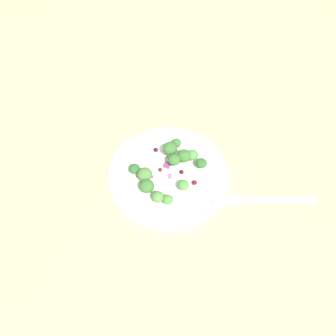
{
  "coord_description": "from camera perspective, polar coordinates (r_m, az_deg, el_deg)",
  "views": [
    {
      "loc": [
        32.99,
        20.93,
        58.29
      ],
      "look_at": [
        0.54,
        -2.43,
        2.7
      ],
      "focal_mm": 36.81,
      "sensor_mm": 36.0,
      "label": 1
    }
  ],
  "objects": [
    {
      "name": "ground_plane",
      "position": [
        0.71,
        1.85,
        -2.39
      ],
      "size": [
        180.0,
        180.0,
        2.0
      ],
      "primitive_type": "cube",
      "color": "tan"
    },
    {
      "name": "plate",
      "position": [
        0.7,
        0.0,
        -0.88
      ],
      "size": [
        24.53,
        24.53,
        1.7
      ],
      "color": "white",
      "rests_on": "ground_plane"
    },
    {
      "name": "dressing_pool",
      "position": [
        0.7,
        0.0,
        -0.67
      ],
      "size": [
        14.23,
        14.23,
        0.2
      ],
      "primitive_type": "cylinder",
      "color": "white",
      "rests_on": "plate"
    },
    {
      "name": "broccoli_floret_0",
      "position": [
        0.73,
        1.39,
        4.16
      ],
      "size": [
        2.07,
        2.07,
        2.1
      ],
      "color": "#ADD18E",
      "rests_on": "plate"
    },
    {
      "name": "broccoli_floret_1",
      "position": [
        0.64,
        -0.01,
        -5.29
      ],
      "size": [
        2.02,
        2.02,
        2.04
      ],
      "color": "#ADD18E",
      "rests_on": "plate"
    },
    {
      "name": "broccoli_floret_2",
      "position": [
        0.65,
        -3.52,
        -3.06
      ],
      "size": [
        2.88,
        2.88,
        2.92
      ],
      "color": "#8EB77A",
      "rests_on": "plate"
    },
    {
      "name": "broccoli_floret_3",
      "position": [
        0.69,
        2.72,
        2.02
      ],
      "size": [
        2.86,
        2.86,
        2.9
      ],
      "color": "#9EC684",
      "rests_on": "plate"
    },
    {
      "name": "broccoli_floret_4",
      "position": [
        0.7,
        0.33,
        3.24
      ],
      "size": [
        2.99,
        2.99,
        3.03
      ],
      "color": "#8EB77A",
      "rests_on": "plate"
    },
    {
      "name": "broccoli_floret_5",
      "position": [
        0.7,
        4.12,
        2.13
      ],
      "size": [
        2.37,
        2.37,
        2.4
      ],
      "color": "#9EC684",
      "rests_on": "plate"
    },
    {
      "name": "broccoli_floret_6",
      "position": [
        0.67,
        -3.84,
        -1.06
      ],
      "size": [
        2.92,
        2.92,
        2.96
      ],
      "color": "#8EB77A",
      "rests_on": "plate"
    },
    {
      "name": "broccoli_floret_7",
      "position": [
        0.69,
        1.03,
        1.36
      ],
      "size": [
        2.56,
        2.56,
        2.59
      ],
      "color": "#8EB77A",
      "rests_on": "plate"
    },
    {
      "name": "broccoli_floret_8",
      "position": [
        0.65,
        -1.56,
        -4.91
      ],
      "size": [
        2.34,
        2.34,
        2.36
      ],
      "color": "#ADD18E",
      "rests_on": "plate"
    },
    {
      "name": "broccoli_floret_9",
      "position": [
        0.69,
        5.54,
        0.78
      ],
      "size": [
        2.25,
        2.25,
        2.28
      ],
      "color": "#9EC684",
      "rests_on": "plate"
    },
    {
      "name": "broccoli_floret_10",
      "position": [
        0.66,
        2.53,
        -2.86
      ],
      "size": [
        2.26,
        2.26,
        2.29
      ],
      "color": "#9EC684",
      "rests_on": "plate"
    },
    {
      "name": "broccoli_floret_11",
      "position": [
        0.69,
        -5.58,
        -0.14
      ],
      "size": [
        2.23,
        2.23,
        2.26
      ],
      "color": "#ADD18E",
      "rests_on": "plate"
    },
    {
      "name": "cranberry_0",
      "position": [
        0.69,
        2.12,
        -0.59
      ],
      "size": [
        0.88,
        0.88,
        0.88
      ],
      "primitive_type": "sphere",
      "color": "#4C0A14",
      "rests_on": "plate"
    },
    {
      "name": "cranberry_1",
      "position": [
        0.69,
        -3.48,
        -0.49
      ],
      "size": [
        0.77,
        0.77,
        0.77
      ],
      "primitive_type": "sphere",
      "color": "maroon",
      "rests_on": "plate"
    },
    {
      "name": "cranberry_2",
      "position": [
        0.72,
        -2.03,
        3.04
      ],
      "size": [
        0.94,
        0.94,
        0.94
      ],
      "primitive_type": "sphere",
      "color": "#4C0A14",
      "rests_on": "plate"
    },
    {
      "name": "cranberry_3",
      "position": [
        0.73,
        0.14,
        3.97
      ],
      "size": [
        0.71,
        0.71,
        0.71
      ],
      "primitive_type": "sphere",
      "color": "#4C0A14",
      "rests_on": "plate"
    },
    {
      "name": "cranberry_4",
      "position": [
        0.67,
        4.33,
        -2.55
      ],
      "size": [
        0.98,
        0.98,
        0.98
      ],
      "primitive_type": "sphere",
      "color": "maroon",
      "rests_on": "plate"
    },
    {
      "name": "cranberry_5",
      "position": [
        0.69,
        -1.26,
        -0.29
      ],
      "size": [
        0.79,
        0.79,
        0.79
      ],
      "primitive_type": "sphere",
      "color": "maroon",
      "rests_on": "plate"
    },
    {
      "name": "onion_bit_0",
      "position": [
        0.69,
        -3.08,
        -1.41
      ],
      "size": [
        1.57,
        1.48,
        0.35
      ],
      "primitive_type": "cube",
      "rotation": [
        0.0,
        0.0,
        2.77
      ],
      "color": "#843D75",
      "rests_on": "plate"
    },
    {
      "name": "onion_bit_1",
      "position": [
        0.69,
        0.29,
        -1.39
      ],
      "size": [
        1.42,
        1.36,
        0.32
      ],
      "primitive_type": "cube",
      "rotation": [
        0.0,
        0.0,
        2.22
      ],
      "color": "#A35B93",
      "rests_on": "plate"
    },
    {
      "name": "onion_bit_2",
      "position": [
        0.7,
        -0.16,
        0.46
      ],
      "size": [
        1.53,
        1.55,
        0.41
      ],
      "primitive_type": "cube",
      "rotation": [
        0.0,
        0.0,
        0.21
      ],
      "color": "#843D75",
      "rests_on": "plate"
    },
    {
      "name": "fork",
      "position": [
        0.7,
        15.41,
        -5.03
      ],
      "size": [
        12.48,
        16.04,
        0.5
      ],
      "color": "silver",
      "rests_on": "ground_plane"
    }
  ]
}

